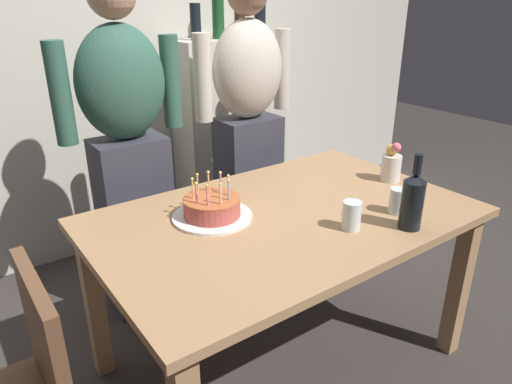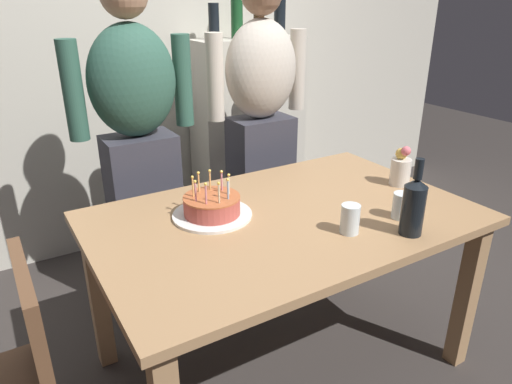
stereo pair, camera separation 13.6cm
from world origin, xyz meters
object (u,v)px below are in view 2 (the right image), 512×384
object	(u,v)px
wine_bottle	(414,205)
water_glass_far	(402,206)
water_glass_near	(350,219)
dining_chair	(7,384)
birthday_cake	(212,207)
flower_vase	(401,169)
person_woman_cardigan	(261,126)
person_man_bearded	(139,145)

from	to	relation	value
wine_bottle	water_glass_far	bearing A→B (deg)	57.61
water_glass_near	dining_chair	bearing A→B (deg)	174.28
water_glass_far	water_glass_near	bearing A→B (deg)	177.89
birthday_cake	flower_vase	xyz separation A→B (m)	(0.88, -0.14, 0.04)
flower_vase	person_woman_cardigan	bearing A→B (deg)	108.07
person_woman_cardigan	dining_chair	xyz separation A→B (m)	(-1.42, -0.91, -0.36)
birthday_cake	water_glass_near	world-z (taller)	birthday_cake
water_glass_near	person_woman_cardigan	distance (m)	1.06
birthday_cake	water_glass_far	xyz separation A→B (m)	(0.63, -0.39, 0.01)
person_man_bearded	dining_chair	size ratio (longest dim) A/B	1.90
water_glass_near	flower_vase	xyz separation A→B (m)	(0.51, 0.24, 0.02)
water_glass_far	person_man_bearded	distance (m)	1.25
water_glass_far	dining_chair	xyz separation A→B (m)	(-1.42, 0.13, -0.28)
person_woman_cardigan	water_glass_near	bearing A→B (deg)	76.07
person_man_bearded	water_glass_near	bearing A→B (deg)	113.20
person_woman_cardigan	dining_chair	size ratio (longest dim) A/B	1.90
dining_chair	flower_vase	bearing A→B (deg)	94.15
water_glass_far	dining_chair	size ratio (longest dim) A/B	0.12
flower_vase	person_man_bearded	size ratio (longest dim) A/B	0.11
birthday_cake	water_glass_far	size ratio (longest dim) A/B	3.05
birthday_cake	dining_chair	distance (m)	0.88
wine_bottle	birthday_cake	bearing A→B (deg)	137.76
water_glass_far	flower_vase	distance (m)	0.36
wine_bottle	flower_vase	xyz separation A→B (m)	(0.33, 0.36, -0.04)
person_woman_cardigan	dining_chair	bearing A→B (deg)	32.76
flower_vase	dining_chair	world-z (taller)	flower_vase
water_glass_far	dining_chair	bearing A→B (deg)	174.92
water_glass_near	wine_bottle	xyz separation A→B (m)	(0.19, -0.12, 0.06)
birthday_cake	person_woman_cardigan	world-z (taller)	person_woman_cardigan
dining_chair	person_man_bearded	bearing A→B (deg)	141.65
water_glass_near	person_man_bearded	world-z (taller)	person_man_bearded
wine_bottle	person_man_bearded	xyz separation A→B (m)	(-0.63, 1.15, 0.02)
dining_chair	water_glass_near	bearing A→B (deg)	84.28
dining_chair	wine_bottle	bearing A→B (deg)	80.03
water_glass_near	wine_bottle	world-z (taller)	wine_bottle
water_glass_near	water_glass_far	world-z (taller)	water_glass_near
wine_bottle	person_man_bearded	size ratio (longest dim) A/B	0.17
water_glass_far	wine_bottle	xyz separation A→B (m)	(-0.07, -0.11, 0.06)
water_glass_near	person_woman_cardigan	size ratio (longest dim) A/B	0.07
wine_bottle	person_man_bearded	distance (m)	1.31
water_glass_near	flower_vase	bearing A→B (deg)	24.89
birthday_cake	water_glass_far	bearing A→B (deg)	-32.13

